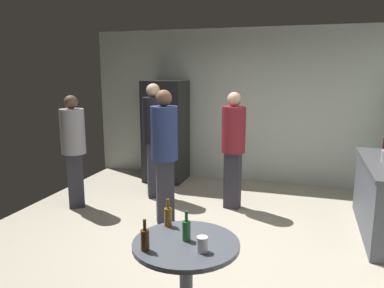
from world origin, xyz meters
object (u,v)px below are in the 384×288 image
beer_bottle_amber (168,216)px  person_in_navy_shirt (164,147)px  beer_bottle_brown (145,239)px  person_in_black_shirt (154,132)px  refrigerator (166,131)px  plastic_cup_white (202,244)px  foreground_table (186,255)px  person_in_maroon_shirt (233,141)px  beer_bottle_green (186,230)px  person_in_gray_shirt (73,143)px

beer_bottle_amber → person_in_navy_shirt: 1.79m
beer_bottle_brown → person_in_black_shirt: person_in_black_shirt is taller
person_in_black_shirt → beer_bottle_amber: bearing=-4.2°
refrigerator → plastic_cup_white: (1.77, -3.86, -0.11)m
foreground_table → person_in_maroon_shirt: bearing=93.9°
beer_bottle_amber → person_in_navy_shirt: bearing=112.3°
refrigerator → beer_bottle_brown: (1.38, -3.96, -0.08)m
refrigerator → person_in_navy_shirt: bearing=-69.2°
beer_bottle_brown → person_in_black_shirt: 3.26m
refrigerator → beer_bottle_amber: 3.78m
beer_bottle_green → foreground_table: bearing=-79.1°
refrigerator → beer_bottle_brown: refrigerator is taller
beer_bottle_green → person_in_black_shirt: person_in_black_shirt is taller
person_in_gray_shirt → plastic_cup_white: bearing=15.5°
plastic_cup_white → person_in_gray_shirt: bearing=139.5°
person_in_navy_shirt → beer_bottle_green: bearing=-2.5°
foreground_table → plastic_cup_white: 0.25m
refrigerator → beer_bottle_amber: bearing=-68.5°
foreground_table → plastic_cup_white: size_ratio=7.27×
beer_bottle_brown → person_in_maroon_shirt: (0.05, 2.92, 0.17)m
beer_bottle_green → person_in_gray_shirt: size_ratio=0.14×
beer_bottle_amber → person_in_black_shirt: (-1.22, 2.57, 0.23)m
foreground_table → person_in_navy_shirt: person_in_navy_shirt is taller
beer_bottle_green → person_in_gray_shirt: person_in_gray_shirt is taller
beer_bottle_amber → person_in_maroon_shirt: 2.49m
refrigerator → person_in_gray_shirt: refrigerator is taller
person_in_black_shirt → person_in_gray_shirt: (-0.92, -0.76, -0.09)m
beer_bottle_amber → plastic_cup_white: bearing=-41.5°
beer_bottle_amber → beer_bottle_green: size_ratio=1.00×
person_in_gray_shirt → person_in_navy_shirt: person_in_navy_shirt is taller
refrigerator → beer_bottle_amber: refrigerator is taller
beer_bottle_amber → beer_bottle_brown: (-0.01, -0.44, 0.00)m
beer_bottle_amber → person_in_black_shirt: bearing=115.3°
refrigerator → person_in_gray_shirt: (-0.75, -1.70, 0.06)m
beer_bottle_amber → plastic_cup_white: size_ratio=2.09×
beer_bottle_brown → person_in_black_shirt: size_ratio=0.13×
refrigerator → beer_bottle_green: 4.06m
foreground_table → person_in_navy_shirt: 2.12m
foreground_table → beer_bottle_green: size_ratio=3.48×
person_in_maroon_shirt → person_in_black_shirt: bearing=-87.9°
foreground_table → plastic_cup_white: bearing=-34.8°
refrigerator → person_in_black_shirt: 0.97m
beer_bottle_brown → beer_bottle_green: (0.23, 0.24, 0.00)m
refrigerator → person_in_black_shirt: (0.17, -0.95, 0.15)m
beer_bottle_amber → refrigerator: bearing=111.5°
beer_bottle_brown → foreground_table: bearing=41.4°
plastic_cup_white → person_in_black_shirt: size_ratio=0.06×
refrigerator → plastic_cup_white: size_ratio=16.36×
beer_bottle_green → person_in_navy_shirt: bearing=115.9°
foreground_table → person_in_black_shirt: (-1.45, 2.81, 0.42)m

